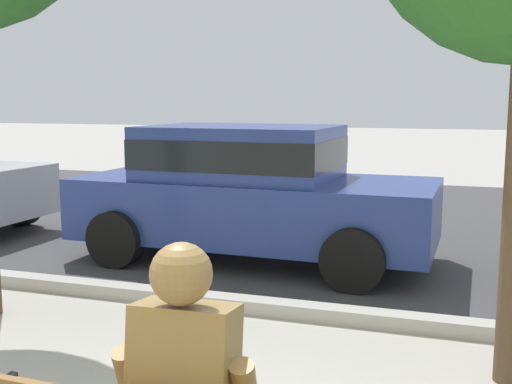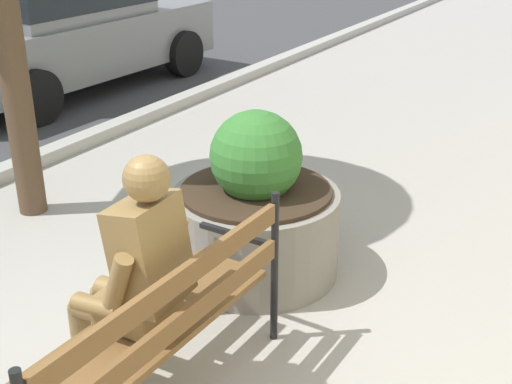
# 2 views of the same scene
# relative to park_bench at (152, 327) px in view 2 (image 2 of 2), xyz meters

# --- Properties ---
(park_bench) EXTENTS (1.81, 0.56, 0.95)m
(park_bench) POSITION_rel_park_bench_xyz_m (0.00, 0.00, 0.00)
(park_bench) COLOR brown
(park_bench) RESTS_ON ground
(bronze_statue_seated) EXTENTS (0.62, 0.78, 1.37)m
(bronze_statue_seated) POSITION_rel_park_bench_xyz_m (0.11, 0.21, 0.12)
(bronze_statue_seated) COLOR olive
(bronze_statue_seated) RESTS_ON ground
(concrete_planter) EXTENTS (1.13, 1.13, 1.16)m
(concrete_planter) POSITION_rel_park_bench_xyz_m (1.50, 0.32, -0.11)
(concrete_planter) COLOR gray
(concrete_planter) RESTS_ON ground
(parked_car_grey) EXTENTS (4.15, 2.02, 1.56)m
(parked_car_grey) POSITION_rel_park_bench_xyz_m (4.31, 4.92, 0.30)
(parked_car_grey) COLOR slate
(parked_car_grey) RESTS_ON ground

